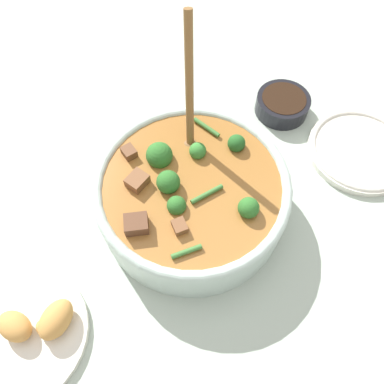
{
  "coord_description": "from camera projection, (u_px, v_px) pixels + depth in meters",
  "views": [
    {
      "loc": [
        -0.08,
        -0.27,
        0.56
      ],
      "look_at": [
        0.0,
        0.0,
        0.06
      ],
      "focal_mm": 35.0,
      "sensor_mm": 36.0,
      "label": 1
    }
  ],
  "objects": [
    {
      "name": "stew_bowl",
      "position": [
        192.0,
        193.0,
        0.58
      ],
      "size": [
        0.3,
        0.3,
        0.28
      ],
      "color": "#B2C6BC",
      "rests_on": "ground_plane"
    },
    {
      "name": "condiment_bowl",
      "position": [
        283.0,
        104.0,
        0.72
      ],
      "size": [
        0.1,
        0.1,
        0.04
      ],
      "color": "black",
      "rests_on": "ground_plane"
    },
    {
      "name": "food_plate",
      "position": [
        26.0,
        331.0,
        0.52
      ],
      "size": [
        0.19,
        0.19,
        0.05
      ],
      "color": "silver",
      "rests_on": "ground_plane"
    },
    {
      "name": "ground_plane",
      "position": [
        192.0,
        209.0,
        0.63
      ],
      "size": [
        4.0,
        4.0,
        0.0
      ],
      "primitive_type": "plane",
      "color": "#ADBCAD"
    },
    {
      "name": "empty_plate",
      "position": [
        360.0,
        150.0,
        0.68
      ],
      "size": [
        0.19,
        0.19,
        0.02
      ],
      "color": "silver",
      "rests_on": "ground_plane"
    }
  ]
}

